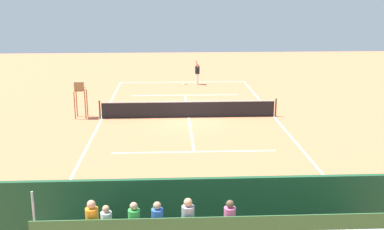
{
  "coord_description": "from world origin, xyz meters",
  "views": [
    {
      "loc": [
        1.11,
        26.27,
        7.08
      ],
      "look_at": [
        0.0,
        4.0,
        1.2
      ],
      "focal_mm": 43.88,
      "sensor_mm": 36.0,
      "label": 1
    }
  ],
  "objects_px": {
    "tennis_net": "(189,109)",
    "courtside_bench": "(313,210)",
    "tennis_player": "(197,72)",
    "tennis_racket": "(183,84)",
    "tennis_ball_near": "(195,93)",
    "umpire_chair": "(80,96)",
    "tennis_ball_far": "(229,86)",
    "equipment_bag": "(268,225)"
  },
  "relations": [
    {
      "from": "courtside_bench",
      "to": "equipment_bag",
      "type": "relative_size",
      "value": 2.0
    },
    {
      "from": "tennis_net",
      "to": "equipment_bag",
      "type": "bearing_deg",
      "value": 97.88
    },
    {
      "from": "umpire_chair",
      "to": "courtside_bench",
      "type": "xyz_separation_m",
      "value": [
        -9.48,
        13.48,
        -0.76
      ]
    },
    {
      "from": "tennis_net",
      "to": "tennis_ball_far",
      "type": "xyz_separation_m",
      "value": [
        -3.51,
        -9.03,
        -0.47
      ]
    },
    {
      "from": "tennis_racket",
      "to": "tennis_ball_far",
      "type": "bearing_deg",
      "value": 164.23
    },
    {
      "from": "equipment_bag",
      "to": "tennis_ball_far",
      "type": "height_order",
      "value": "equipment_bag"
    },
    {
      "from": "tennis_net",
      "to": "tennis_ball_near",
      "type": "distance_m",
      "value": 6.49
    },
    {
      "from": "tennis_racket",
      "to": "tennis_ball_near",
      "type": "xyz_separation_m",
      "value": [
        -0.75,
        3.59,
        0.02
      ]
    },
    {
      "from": "tennis_net",
      "to": "courtside_bench",
      "type": "distance_m",
      "value": 13.67
    },
    {
      "from": "tennis_ball_near",
      "to": "tennis_player",
      "type": "bearing_deg",
      "value": -96.01
    },
    {
      "from": "tennis_ball_far",
      "to": "tennis_ball_near",
      "type": "bearing_deg",
      "value": 43.21
    },
    {
      "from": "tennis_player",
      "to": "tennis_racket",
      "type": "bearing_deg",
      "value": -1.87
    },
    {
      "from": "umpire_chair",
      "to": "tennis_ball_near",
      "type": "height_order",
      "value": "umpire_chair"
    },
    {
      "from": "equipment_bag",
      "to": "tennis_player",
      "type": "relative_size",
      "value": 0.47
    },
    {
      "from": "tennis_ball_far",
      "to": "courtside_bench",
      "type": "bearing_deg",
      "value": 89.4
    },
    {
      "from": "tennis_net",
      "to": "tennis_racket",
      "type": "relative_size",
      "value": 17.6
    },
    {
      "from": "tennis_net",
      "to": "equipment_bag",
      "type": "relative_size",
      "value": 11.44
    },
    {
      "from": "courtside_bench",
      "to": "tennis_player",
      "type": "distance_m",
      "value": 23.36
    },
    {
      "from": "equipment_bag",
      "to": "tennis_racket",
      "type": "bearing_deg",
      "value": -85.46
    },
    {
      "from": "tennis_player",
      "to": "tennis_ball_near",
      "type": "xyz_separation_m",
      "value": [
        0.37,
        3.55,
        -0.98
      ]
    },
    {
      "from": "equipment_bag",
      "to": "tennis_ball_near",
      "type": "distance_m",
      "value": 19.87
    },
    {
      "from": "umpire_chair",
      "to": "courtside_bench",
      "type": "distance_m",
      "value": 16.5
    },
    {
      "from": "umpire_chair",
      "to": "equipment_bag",
      "type": "xyz_separation_m",
      "value": [
        -8.05,
        13.61,
        -1.13
      ]
    },
    {
      "from": "umpire_chair",
      "to": "tennis_ball_far",
      "type": "bearing_deg",
      "value": -137.75
    },
    {
      "from": "tennis_player",
      "to": "tennis_ball_far",
      "type": "relative_size",
      "value": 29.18
    },
    {
      "from": "tennis_ball_near",
      "to": "tennis_net",
      "type": "bearing_deg",
      "value": 83.41
    },
    {
      "from": "umpire_chair",
      "to": "tennis_racket",
      "type": "xyz_separation_m",
      "value": [
        -6.2,
        -9.81,
        -1.3
      ]
    },
    {
      "from": "equipment_bag",
      "to": "tennis_racket",
      "type": "height_order",
      "value": "equipment_bag"
    },
    {
      "from": "tennis_racket",
      "to": "tennis_ball_far",
      "type": "height_order",
      "value": "tennis_ball_far"
    },
    {
      "from": "umpire_chair",
      "to": "tennis_ball_far",
      "type": "xyz_separation_m",
      "value": [
        -9.71,
        -8.82,
        -1.28
      ]
    },
    {
      "from": "tennis_player",
      "to": "tennis_ball_near",
      "type": "height_order",
      "value": "tennis_player"
    },
    {
      "from": "tennis_player",
      "to": "tennis_ball_far",
      "type": "bearing_deg",
      "value": 158.22
    },
    {
      "from": "tennis_ball_far",
      "to": "tennis_racket",
      "type": "bearing_deg",
      "value": -15.77
    },
    {
      "from": "equipment_bag",
      "to": "tennis_racket",
      "type": "xyz_separation_m",
      "value": [
        1.86,
        -23.42,
        -0.16
      ]
    },
    {
      "from": "tennis_net",
      "to": "tennis_player",
      "type": "distance_m",
      "value": 10.06
    },
    {
      "from": "tennis_net",
      "to": "umpire_chair",
      "type": "bearing_deg",
      "value": -1.96
    },
    {
      "from": "equipment_bag",
      "to": "tennis_ball_far",
      "type": "distance_m",
      "value": 22.49
    },
    {
      "from": "courtside_bench",
      "to": "tennis_ball_near",
      "type": "relative_size",
      "value": 27.27
    },
    {
      "from": "tennis_net",
      "to": "tennis_racket",
      "type": "height_order",
      "value": "tennis_net"
    },
    {
      "from": "umpire_chair",
      "to": "tennis_player",
      "type": "distance_m",
      "value": 12.21
    },
    {
      "from": "umpire_chair",
      "to": "courtside_bench",
      "type": "bearing_deg",
      "value": 125.1
    },
    {
      "from": "courtside_bench",
      "to": "equipment_bag",
      "type": "height_order",
      "value": "courtside_bench"
    }
  ]
}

